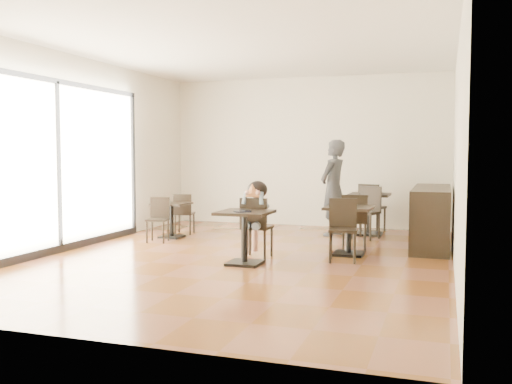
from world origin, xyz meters
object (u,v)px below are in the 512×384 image
at_px(chair_mid_a, 354,222).
at_px(cafe_table_mid, 349,231).
at_px(child_table, 245,238).
at_px(chair_left_a, 185,214).
at_px(cafe_table_back, 369,214).
at_px(chair_back_a, 372,208).
at_px(adult_patron, 333,188).
at_px(cafe_table_left, 172,220).
at_px(chair_back_b, 366,213).
at_px(chair_left_b, 158,220).
at_px(child, 257,220).
at_px(child_chair, 257,228).
at_px(chair_mid_b, 343,230).

bearing_deg(chair_mid_a, cafe_table_mid, 81.13).
height_order(child_table, chair_left_a, chair_left_a).
height_order(cafe_table_back, chair_back_a, chair_back_a).
relative_size(adult_patron, chair_back_a, 1.90).
bearing_deg(cafe_table_left, chair_back_a, 30.27).
height_order(chair_mid_a, chair_left_a, chair_mid_a).
height_order(chair_back_a, chair_back_b, same).
distance_m(child_table, chair_left_b, 2.59).
bearing_deg(adult_patron, child, 3.79).
relative_size(cafe_table_mid, cafe_table_left, 1.16).
xyz_separation_m(child, chair_back_a, (1.30, 3.45, -0.10)).
relative_size(child_chair, adult_patron, 0.50).
relative_size(child_chair, chair_left_b, 1.17).
relative_size(child_table, child_chair, 0.83).
distance_m(child, cafe_table_back, 3.24).
bearing_deg(chair_left_a, child_chair, 126.46).
bearing_deg(chair_back_b, child, -100.82).
distance_m(chair_left_a, chair_back_a, 3.76).
bearing_deg(chair_left_b, chair_mid_a, -5.35).
relative_size(child, chair_mid_a, 1.27).
xyz_separation_m(chair_mid_b, chair_back_a, (0.02, 3.33, 0.02)).
bearing_deg(child_table, chair_mid_b, 27.55).
distance_m(cafe_table_back, chair_back_a, 0.49).
height_order(child_chair, chair_back_a, chair_back_a).
relative_size(chair_left_a, chair_left_b, 1.00).
bearing_deg(chair_mid_a, child_chair, 34.73).
bearing_deg(chair_mid_b, chair_left_b, 158.56).
height_order(cafe_table_mid, cafe_table_left, cafe_table_mid).
xyz_separation_m(child, adult_patron, (0.65, 2.66, 0.34)).
distance_m(adult_patron, cafe_table_back, 0.88).
bearing_deg(cafe_table_mid, adult_patron, 107.41).
xyz_separation_m(cafe_table_left, chair_back_a, (3.46, 2.02, 0.15)).
bearing_deg(chair_mid_b, cafe_table_mid, 81.13).
bearing_deg(chair_back_a, cafe_table_mid, 107.05).
bearing_deg(cafe_table_left, chair_mid_a, -3.58).
height_order(chair_left_a, chair_left_b, same).
bearing_deg(cafe_table_back, chair_left_b, -148.97).
distance_m(chair_mid_a, chair_left_b, 3.45).
relative_size(child_table, cafe_table_back, 0.95).
height_order(child, chair_back_a, child).
bearing_deg(chair_back_a, chair_mid_a, 106.92).
bearing_deg(chair_back_a, adult_patron, 68.05).
bearing_deg(chair_back_b, cafe_table_left, -146.63).
bearing_deg(child_chair, chair_back_a, -110.68).
relative_size(child_chair, chair_mid_a, 1.01).
height_order(chair_left_b, chair_back_b, chair_back_b).
distance_m(cafe_table_mid, cafe_table_left, 3.52).
relative_size(child_table, cafe_table_left, 1.17).
bearing_deg(chair_back_a, cafe_table_left, 47.83).
relative_size(adult_patron, chair_back_b, 1.90).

